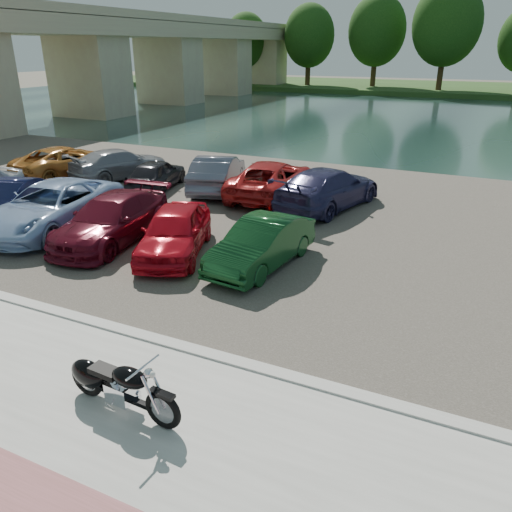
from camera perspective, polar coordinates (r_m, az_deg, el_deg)
The scene contains 19 objects.
ground at distance 8.78m, azimuth -11.73°, elevation -18.25°, with size 200.00×200.00×0.00m, color #595447.
promenade at distance 8.20m, azimuth -16.17°, elevation -21.87°, with size 60.00×6.00×0.10m, color #A8A69E.
kerb at distance 10.04m, azimuth -4.93°, elevation -11.38°, with size 60.00×0.30×0.14m, color #A8A69E.
parking_lot at distance 17.62m, azimuth 9.75°, elevation 3.70°, with size 60.00×18.00×0.04m, color #423E35.
river at distance 45.68m, azimuth 20.23°, elevation 14.34°, with size 120.00×40.00×0.00m, color #1A2E2D.
far_bank at distance 77.43m, azimuth 22.99°, elevation 17.16°, with size 120.00×24.00×0.60m, color #214017.
bridge at distance 56.32m, azimuth -10.63°, elevation 22.31°, with size 7.00×56.00×8.55m.
motorcycle at distance 8.83m, azimuth -16.03°, elevation -13.80°, with size 2.33×0.75×1.05m.
car_1 at distance 20.13m, azimuth -26.28°, elevation 5.94°, with size 1.29×3.71×1.22m, color #111537.
car_2 at distance 17.88m, azimuth -22.30°, elevation 5.22°, with size 2.53×5.49×1.53m, color #96B2DB.
car_3 at distance 16.15m, azimuth -16.16°, elevation 4.05°, with size 1.97×4.86×1.41m, color #560C1B.
car_4 at distance 14.70m, azimuth -9.28°, elevation 2.83°, with size 1.66×4.14×1.41m, color #B80C1A.
car_5 at distance 13.70m, azimuth 0.66°, elevation 1.42°, with size 1.39×3.99×1.31m, color #113F1B.
car_6 at distance 25.39m, azimuth -20.89°, elevation 10.09°, with size 2.30×4.98×1.38m, color #B6712A.
car_7 at distance 24.13m, azimuth -15.29°, elevation 10.14°, with size 1.90×4.68×1.36m, color gray.
car_8 at distance 21.97m, azimuth -11.33°, elevation 9.18°, with size 1.50×3.73×1.27m, color black.
car_9 at distance 21.30m, azimuth -4.42°, elevation 9.45°, with size 1.58×4.54×1.50m, color slate.
car_10 at distance 20.31m, azimuth 1.77°, elevation 8.79°, with size 2.42×5.26×1.46m, color #AE1D1D.
car_11 at distance 19.06m, azimuth 8.24°, elevation 7.69°, with size 2.12×5.20×1.51m, color #2A294F.
Camera 1 is at (4.28, -5.12, 5.70)m, focal length 35.00 mm.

